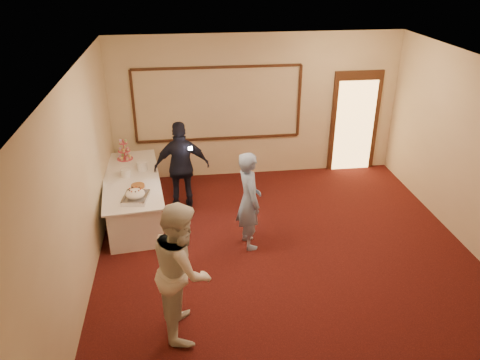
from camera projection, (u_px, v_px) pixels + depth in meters
name	position (u px, v px, depth m)	size (l,w,h in m)	color
floor	(291.00, 267.00, 7.27)	(7.00, 7.00, 0.00)	black
room_walls	(298.00, 146.00, 6.37)	(6.04, 7.04, 3.02)	beige
wall_molding	(218.00, 104.00, 9.55)	(3.45, 0.04, 1.55)	#34200F
doorway	(354.00, 122.00, 10.11)	(1.05, 0.07, 2.20)	#34200F
buffet_table	(134.00, 197.00, 8.51)	(1.24, 2.61, 0.77)	silver
pavlova_tray	(135.00, 195.00, 7.58)	(0.44, 0.57, 0.19)	silver
cupcake_stand	(124.00, 151.00, 9.04)	(0.31, 0.31, 0.45)	#CC4557
plate_stack_a	(126.00, 173.00, 8.36)	(0.19, 0.19, 0.15)	white
plate_stack_b	(142.00, 166.00, 8.61)	(0.21, 0.21, 0.17)	white
tart	(138.00, 186.00, 7.99)	(0.27, 0.27, 0.06)	white
man	(249.00, 200.00, 7.47)	(0.60, 0.40, 1.66)	#7E99C7
woman	(182.00, 269.00, 5.73)	(0.89, 0.69, 1.82)	white
guest	(182.00, 167.00, 8.56)	(1.01, 0.42, 1.72)	black
camera_flash	(190.00, 148.00, 8.16)	(0.07, 0.04, 0.05)	white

